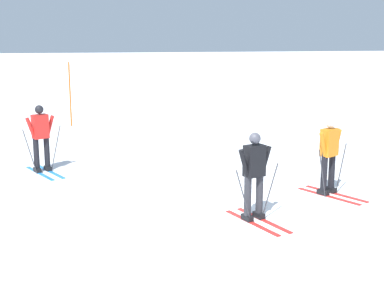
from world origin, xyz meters
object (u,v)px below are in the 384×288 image
(skier_black, at_px, (254,174))
(trail_marker_pole, at_px, (70,94))
(skier_red, at_px, (41,136))
(skier_orange, at_px, (329,154))

(skier_black, relative_size, trail_marker_pole, 0.74)
(trail_marker_pole, bearing_deg, skier_black, -67.77)
(skier_red, xyz_separation_m, skier_black, (4.51, -4.14, -0.00))
(skier_black, xyz_separation_m, trail_marker_pole, (-4.34, 10.62, 0.24))
(skier_orange, xyz_separation_m, skier_black, (-2.00, -1.44, -0.00))
(skier_orange, height_order, trail_marker_pole, trail_marker_pole)
(skier_orange, height_order, skier_black, same)
(skier_red, distance_m, skier_black, 6.12)
(skier_red, bearing_deg, trail_marker_pole, 88.54)
(skier_red, xyz_separation_m, skier_orange, (6.50, -2.70, -0.00))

